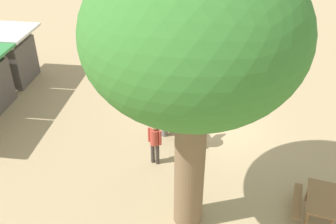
{
  "coord_description": "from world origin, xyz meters",
  "views": [
    {
      "loc": [
        -12.9,
        0.03,
        8.72
      ],
      "look_at": [
        -0.48,
        1.66,
        0.8
      ],
      "focal_mm": 41.27,
      "sensor_mm": 36.0,
      "label": 1
    }
  ],
  "objects_px": {
    "picnic_table_far": "(165,86)",
    "picnic_table_near": "(321,202)",
    "elephant": "(179,121)",
    "market_stall_white": "(10,59)",
    "shade_tree_main": "(195,36)",
    "person_handler": "(155,141)",
    "wooden_bench": "(241,83)"
  },
  "relations": [
    {
      "from": "picnic_table_far",
      "to": "picnic_table_near",
      "type": "bearing_deg",
      "value": 95.17
    },
    {
      "from": "elephant",
      "to": "picnic_table_far",
      "type": "bearing_deg",
      "value": 141.58
    },
    {
      "from": "market_stall_white",
      "to": "shade_tree_main",
      "type": "bearing_deg",
      "value": -130.03
    },
    {
      "from": "person_handler",
      "to": "shade_tree_main",
      "type": "bearing_deg",
      "value": -132.68
    },
    {
      "from": "elephant",
      "to": "shade_tree_main",
      "type": "xyz_separation_m",
      "value": [
        -3.89,
        -0.67,
        4.83
      ]
    },
    {
      "from": "wooden_bench",
      "to": "elephant",
      "type": "bearing_deg",
      "value": 77.26
    },
    {
      "from": "person_handler",
      "to": "picnic_table_far",
      "type": "bearing_deg",
      "value": 21.47
    },
    {
      "from": "shade_tree_main",
      "to": "picnic_table_far",
      "type": "bearing_deg",
      "value": 13.2
    },
    {
      "from": "wooden_bench",
      "to": "shade_tree_main",
      "type": "bearing_deg",
      "value": 96.07
    },
    {
      "from": "wooden_bench",
      "to": "market_stall_white",
      "type": "xyz_separation_m",
      "value": [
        -0.19,
        10.86,
        0.67
      ]
    },
    {
      "from": "elephant",
      "to": "wooden_bench",
      "type": "xyz_separation_m",
      "value": [
        3.96,
        -2.41,
        -0.35
      ]
    },
    {
      "from": "person_handler",
      "to": "market_stall_white",
      "type": "height_order",
      "value": "market_stall_white"
    },
    {
      "from": "person_handler",
      "to": "wooden_bench",
      "type": "xyz_separation_m",
      "value": [
        5.45,
        -3.09,
        -0.48
      ]
    },
    {
      "from": "shade_tree_main",
      "to": "picnic_table_near",
      "type": "relative_size",
      "value": 4.33
    },
    {
      "from": "shade_tree_main",
      "to": "picnic_table_far",
      "type": "distance_m",
      "value": 8.7
    },
    {
      "from": "picnic_table_near",
      "to": "market_stall_white",
      "type": "height_order",
      "value": "market_stall_white"
    },
    {
      "from": "picnic_table_near",
      "to": "market_stall_white",
      "type": "xyz_separation_m",
      "value": [
        7.1,
        12.9,
        0.55
      ]
    },
    {
      "from": "market_stall_white",
      "to": "elephant",
      "type": "bearing_deg",
      "value": -114.01
    },
    {
      "from": "elephant",
      "to": "picnic_table_far",
      "type": "relative_size",
      "value": 0.85
    },
    {
      "from": "picnic_table_far",
      "to": "elephant",
      "type": "bearing_deg",
      "value": 72.32
    },
    {
      "from": "elephant",
      "to": "picnic_table_far",
      "type": "xyz_separation_m",
      "value": [
        3.0,
        0.95,
        -0.23
      ]
    },
    {
      "from": "elephant",
      "to": "wooden_bench",
      "type": "bearing_deg",
      "value": 92.64
    },
    {
      "from": "wooden_bench",
      "to": "picnic_table_near",
      "type": "distance_m",
      "value": 7.57
    },
    {
      "from": "wooden_bench",
      "to": "picnic_table_near",
      "type": "height_order",
      "value": "wooden_bench"
    },
    {
      "from": "picnic_table_near",
      "to": "picnic_table_far",
      "type": "bearing_deg",
      "value": 52.28
    },
    {
      "from": "picnic_table_near",
      "to": "picnic_table_far",
      "type": "xyz_separation_m",
      "value": [
        6.33,
        5.4,
        0.0
      ]
    },
    {
      "from": "person_handler",
      "to": "shade_tree_main",
      "type": "height_order",
      "value": "shade_tree_main"
    },
    {
      "from": "elephant",
      "to": "picnic_table_far",
      "type": "height_order",
      "value": "elephant"
    },
    {
      "from": "elephant",
      "to": "market_stall_white",
      "type": "height_order",
      "value": "market_stall_white"
    },
    {
      "from": "elephant",
      "to": "market_stall_white",
      "type": "relative_size",
      "value": 0.7
    },
    {
      "from": "wooden_bench",
      "to": "market_stall_white",
      "type": "height_order",
      "value": "market_stall_white"
    },
    {
      "from": "picnic_table_near",
      "to": "picnic_table_far",
      "type": "relative_size",
      "value": 0.85
    }
  ]
}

